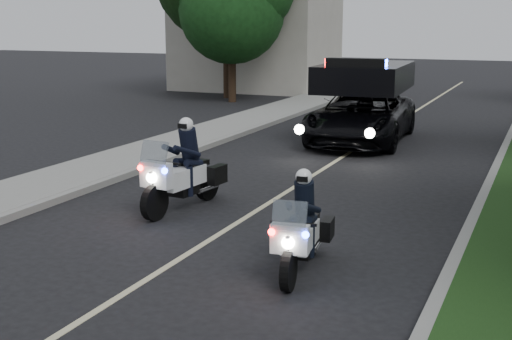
{
  "coord_description": "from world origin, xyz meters",
  "views": [
    {
      "loc": [
        5.31,
        -9.52,
        3.75
      ],
      "look_at": [
        0.28,
        2.12,
        1.0
      ],
      "focal_mm": 48.6,
      "sensor_mm": 36.0,
      "label": 1
    }
  ],
  "objects": [
    {
      "name": "police_suv",
      "position": [
        -0.18,
        11.51,
        0.0
      ],
      "size": [
        3.06,
        6.01,
        2.85
      ],
      "primitive_type": "imported",
      "rotation": [
        0.0,
        0.0,
        0.06
      ],
      "color": "black",
      "rests_on": "ground"
    },
    {
      "name": "sidewalk_left",
      "position": [
        -5.2,
        10.0,
        0.08
      ],
      "size": [
        2.0,
        60.0,
        0.16
      ],
      "primitive_type": "cube",
      "color": "gray",
      "rests_on": "ground"
    },
    {
      "name": "bicycle",
      "position": [
        -2.21,
        17.64,
        0.0
      ],
      "size": [
        0.74,
        1.63,
        0.82
      ],
      "primitive_type": "imported",
      "rotation": [
        0.0,
        0.0,
        -0.13
      ],
      "color": "black",
      "rests_on": "ground"
    },
    {
      "name": "lane_marking",
      "position": [
        0.0,
        10.0,
        0.0
      ],
      "size": [
        0.12,
        50.0,
        0.01
      ],
      "primitive_type": "cube",
      "color": "#BFB78C",
      "rests_on": "ground"
    },
    {
      "name": "tree_left_near",
      "position": [
        -8.52,
        19.7,
        0.0
      ],
      "size": [
        5.26,
        5.26,
        8.1
      ],
      "primitive_type": null,
      "rotation": [
        0.0,
        0.0,
        0.09
      ],
      "color": "#154116",
      "rests_on": "ground"
    },
    {
      "name": "curb_left",
      "position": [
        -4.1,
        10.0,
        0.07
      ],
      "size": [
        0.2,
        60.0,
        0.15
      ],
      "primitive_type": "cube",
      "color": "gray",
      "rests_on": "ground"
    },
    {
      "name": "tree_left_far",
      "position": [
        -9.49,
        21.18,
        0.0
      ],
      "size": [
        7.9,
        7.9,
        11.77
      ],
      "primitive_type": null,
      "rotation": [
        0.0,
        0.0,
        0.13
      ],
      "color": "black",
      "rests_on": "ground"
    },
    {
      "name": "curb_right",
      "position": [
        4.1,
        10.0,
        0.07
      ],
      "size": [
        0.2,
        60.0,
        0.15
      ],
      "primitive_type": "cube",
      "color": "gray",
      "rests_on": "ground"
    },
    {
      "name": "cyclist",
      "position": [
        -2.21,
        17.64,
        0.0
      ],
      "size": [
        0.68,
        0.49,
        1.76
      ],
      "primitive_type": "imported",
      "rotation": [
        0.0,
        0.0,
        3.26
      ],
      "color": "black",
      "rests_on": "ground"
    },
    {
      "name": "police_moto_left",
      "position": [
        -1.42,
        2.33,
        0.0
      ],
      "size": [
        1.0,
        2.26,
        1.86
      ],
      "primitive_type": null,
      "rotation": [
        0.0,
        0.0,
        -0.11
      ],
      "color": "silver",
      "rests_on": "ground"
    },
    {
      "name": "police_moto_right",
      "position": [
        1.97,
        -0.09,
        0.0
      ],
      "size": [
        0.88,
        1.93,
        1.58
      ],
      "primitive_type": null,
      "rotation": [
        0.0,
        0.0,
        0.12
      ],
      "color": "silver",
      "rests_on": "ground"
    },
    {
      "name": "building_far",
      "position": [
        -10.0,
        26.0,
        3.5
      ],
      "size": [
        8.0,
        6.0,
        7.0
      ],
      "primitive_type": "cube",
      "color": "#A8A396",
      "rests_on": "ground"
    },
    {
      "name": "ground",
      "position": [
        0.0,
        0.0,
        0.0
      ],
      "size": [
        120.0,
        120.0,
        0.0
      ],
      "primitive_type": "plane",
      "color": "black",
      "rests_on": "ground"
    }
  ]
}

